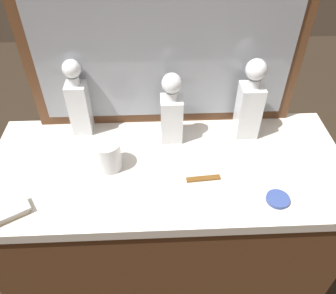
{
  "coord_description": "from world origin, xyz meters",
  "views": [
    {
      "loc": [
        -0.04,
        -0.82,
        1.77
      ],
      "look_at": [
        0.0,
        0.0,
        1.02
      ],
      "focal_mm": 36.57,
      "sensor_mm": 36.0,
      "label": 1
    }
  ],
  "objects_px": {
    "crystal_decanter_front": "(172,114)",
    "tortoiseshell_comb": "(203,179)",
    "silver_brush_center": "(1,215)",
    "crystal_decanter_rear": "(249,106)",
    "crystal_decanter_right": "(79,104)",
    "porcelain_dish": "(278,199)",
    "crystal_tumbler_left": "(108,157)"
  },
  "relations": [
    {
      "from": "silver_brush_center",
      "to": "crystal_tumbler_left",
      "type": "bearing_deg",
      "value": 33.39
    },
    {
      "from": "crystal_decanter_front",
      "to": "crystal_tumbler_left",
      "type": "xyz_separation_m",
      "value": [
        -0.22,
        -0.14,
        -0.06
      ]
    },
    {
      "from": "silver_brush_center",
      "to": "porcelain_dish",
      "type": "bearing_deg",
      "value": 1.95
    },
    {
      "from": "crystal_tumbler_left",
      "to": "porcelain_dish",
      "type": "relative_size",
      "value": 1.43
    },
    {
      "from": "crystal_decanter_front",
      "to": "crystal_decanter_right",
      "type": "bearing_deg",
      "value": 169.79
    },
    {
      "from": "silver_brush_center",
      "to": "tortoiseshell_comb",
      "type": "relative_size",
      "value": 1.53
    },
    {
      "from": "crystal_tumbler_left",
      "to": "tortoiseshell_comb",
      "type": "bearing_deg",
      "value": -12.72
    },
    {
      "from": "crystal_decanter_right",
      "to": "porcelain_dish",
      "type": "bearing_deg",
      "value": -30.08
    },
    {
      "from": "crystal_decanter_front",
      "to": "crystal_decanter_rear",
      "type": "bearing_deg",
      "value": 3.07
    },
    {
      "from": "crystal_decanter_front",
      "to": "tortoiseshell_comb",
      "type": "height_order",
      "value": "crystal_decanter_front"
    },
    {
      "from": "crystal_decanter_right",
      "to": "porcelain_dish",
      "type": "distance_m",
      "value": 0.75
    },
    {
      "from": "porcelain_dish",
      "to": "crystal_decanter_front",
      "type": "bearing_deg",
      "value": 134.96
    },
    {
      "from": "crystal_decanter_front",
      "to": "crystal_decanter_rear",
      "type": "height_order",
      "value": "crystal_decanter_rear"
    },
    {
      "from": "crystal_decanter_rear",
      "to": "silver_brush_center",
      "type": "distance_m",
      "value": 0.87
    },
    {
      "from": "crystal_tumbler_left",
      "to": "tortoiseshell_comb",
      "type": "relative_size",
      "value": 0.92
    },
    {
      "from": "crystal_decanter_front",
      "to": "crystal_decanter_right",
      "type": "distance_m",
      "value": 0.33
    },
    {
      "from": "crystal_decanter_right",
      "to": "crystal_tumbler_left",
      "type": "relative_size",
      "value": 2.82
    },
    {
      "from": "crystal_decanter_rear",
      "to": "silver_brush_center",
      "type": "height_order",
      "value": "crystal_decanter_rear"
    },
    {
      "from": "crystal_decanter_rear",
      "to": "crystal_decanter_right",
      "type": "bearing_deg",
      "value": 175.79
    },
    {
      "from": "crystal_decanter_front",
      "to": "crystal_decanter_right",
      "type": "relative_size",
      "value": 0.91
    },
    {
      "from": "crystal_decanter_front",
      "to": "crystal_decanter_rear",
      "type": "xyz_separation_m",
      "value": [
        0.28,
        0.01,
        0.02
      ]
    },
    {
      "from": "crystal_decanter_rear",
      "to": "tortoiseshell_comb",
      "type": "bearing_deg",
      "value": -128.67
    },
    {
      "from": "silver_brush_center",
      "to": "crystal_decanter_front",
      "type": "bearing_deg",
      "value": 33.38
    },
    {
      "from": "silver_brush_center",
      "to": "porcelain_dish",
      "type": "distance_m",
      "value": 0.83
    },
    {
      "from": "crystal_decanter_rear",
      "to": "silver_brush_center",
      "type": "bearing_deg",
      "value": -155.88
    },
    {
      "from": "crystal_decanter_front",
      "to": "crystal_decanter_right",
      "type": "xyz_separation_m",
      "value": [
        -0.33,
        0.06,
        0.01
      ]
    },
    {
      "from": "crystal_decanter_right",
      "to": "tortoiseshell_comb",
      "type": "relative_size",
      "value": 2.58
    },
    {
      "from": "crystal_decanter_right",
      "to": "porcelain_dish",
      "type": "relative_size",
      "value": 4.04
    },
    {
      "from": "crystal_decanter_right",
      "to": "crystal_tumbler_left",
      "type": "bearing_deg",
      "value": -61.1
    },
    {
      "from": "crystal_decanter_rear",
      "to": "tortoiseshell_comb",
      "type": "height_order",
      "value": "crystal_decanter_rear"
    },
    {
      "from": "silver_brush_center",
      "to": "tortoiseshell_comb",
      "type": "bearing_deg",
      "value": 11.71
    },
    {
      "from": "crystal_decanter_rear",
      "to": "porcelain_dish",
      "type": "relative_size",
      "value": 4.2
    }
  ]
}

